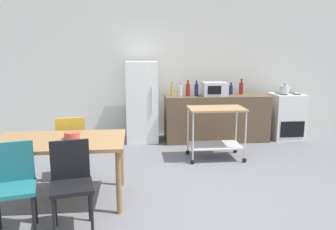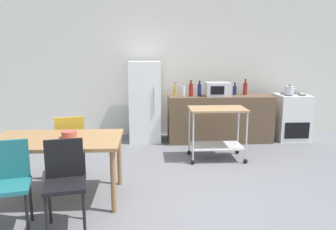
{
  "view_description": "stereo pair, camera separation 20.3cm",
  "coord_description": "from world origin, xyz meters",
  "views": [
    {
      "loc": [
        -0.68,
        -3.74,
        1.78
      ],
      "look_at": [
        -0.19,
        1.2,
        0.8
      ],
      "focal_mm": 35.83,
      "sensor_mm": 36.0,
      "label": 1
    },
    {
      "loc": [
        -0.48,
        -3.76,
        1.78
      ],
      "look_at": [
        -0.19,
        1.2,
        0.8
      ],
      "focal_mm": 35.83,
      "sensor_mm": 36.0,
      "label": 2
    }
  ],
  "objects": [
    {
      "name": "bottle_wine",
      "position": [
        0.18,
        2.52,
        1.0
      ],
      "size": [
        0.06,
        0.06,
        0.25
      ],
      "color": "silver",
      "rests_on": "kitchen_counter"
    },
    {
      "name": "bottle_vinegar",
      "position": [
        1.2,
        2.67,
        1.0
      ],
      "size": [
        0.07,
        0.07,
        0.24
      ],
      "color": "navy",
      "rests_on": "kitchen_counter"
    },
    {
      "name": "dining_table",
      "position": [
        -1.56,
        0.11,
        0.67
      ],
      "size": [
        1.5,
        0.9,
        0.75
      ],
      "color": "olive",
      "rests_on": "ground_plane"
    },
    {
      "name": "microwave",
      "position": [
        0.83,
        2.51,
        1.03
      ],
      "size": [
        0.46,
        0.35,
        0.26
      ],
      "color": "silver",
      "rests_on": "kitchen_counter"
    },
    {
      "name": "kitchen_counter",
      "position": [
        0.9,
        2.6,
        0.45
      ],
      "size": [
        2.0,
        0.64,
        0.9
      ],
      "primitive_type": "cube",
      "color": "brown",
      "rests_on": "ground_plane"
    },
    {
      "name": "refrigerator",
      "position": [
        -0.55,
        2.7,
        0.78
      ],
      "size": [
        0.6,
        0.63,
        1.55
      ],
      "color": "white",
      "rests_on": "ground_plane"
    },
    {
      "name": "chair_black",
      "position": [
        -1.32,
        -0.56,
        0.52
      ],
      "size": [
        0.47,
        0.47,
        0.89
      ],
      "rotation": [
        0.0,
        0.0,
        0.2
      ],
      "color": "black",
      "rests_on": "ground_plane"
    },
    {
      "name": "bottle_sesame_oil",
      "position": [
        0.48,
        2.51,
        1.02
      ],
      "size": [
        0.07,
        0.07,
        0.3
      ],
      "color": "navy",
      "rests_on": "kitchen_counter"
    },
    {
      "name": "bottle_soda",
      "position": [
        0.32,
        2.53,
        1.02
      ],
      "size": [
        0.08,
        0.08,
        0.3
      ],
      "color": "maroon",
      "rests_on": "kitchen_counter"
    },
    {
      "name": "chair_mustard",
      "position": [
        -1.57,
        0.79,
        0.52
      ],
      "size": [
        0.48,
        0.48,
        0.89
      ],
      "rotation": [
        0.0,
        0.0,
        3.38
      ],
      "color": "gold",
      "rests_on": "ground_plane"
    },
    {
      "name": "kettle",
      "position": [
        2.23,
        2.52,
        1.0
      ],
      "size": [
        0.24,
        0.17,
        0.19
      ],
      "color": "silver",
      "rests_on": "stove_oven"
    },
    {
      "name": "ground_plane",
      "position": [
        0.0,
        0.0,
        0.0
      ],
      "size": [
        12.0,
        12.0,
        0.0
      ],
      "primitive_type": "plane",
      "color": "slate"
    },
    {
      "name": "stove_oven",
      "position": [
        2.35,
        2.62,
        0.45
      ],
      "size": [
        0.6,
        0.61,
        0.92
      ],
      "color": "white",
      "rests_on": "ground_plane"
    },
    {
      "name": "fruit_bowl",
      "position": [
        -1.42,
        0.14,
        0.79
      ],
      "size": [
        0.18,
        0.18,
        0.08
      ],
      "primitive_type": "cylinder",
      "color": "#B24C3F",
      "rests_on": "dining_table"
    },
    {
      "name": "chair_teal",
      "position": [
        -1.86,
        -0.57,
        0.52
      ],
      "size": [
        0.48,
        0.48,
        0.89
      ],
      "rotation": [
        0.0,
        0.0,
        0.23
      ],
      "color": "#1E666B",
      "rests_on": "ground_plane"
    },
    {
      "name": "bottle_sparkling_water",
      "position": [
        1.42,
        2.69,
        1.02
      ],
      "size": [
        0.08,
        0.08,
        0.3
      ],
      "color": "maroon",
      "rests_on": "kitchen_counter"
    },
    {
      "name": "back_wall",
      "position": [
        0.0,
        3.2,
        1.45
      ],
      "size": [
        8.4,
        0.12,
        2.9
      ],
      "primitive_type": "cube",
      "color": "silver",
      "rests_on": "ground_plane"
    },
    {
      "name": "bottle_soy_sauce",
      "position": [
        0.03,
        2.65,
        1.0
      ],
      "size": [
        0.06,
        0.06,
        0.25
      ],
      "color": "gold",
      "rests_on": "kitchen_counter"
    },
    {
      "name": "kitchen_cart",
      "position": [
        0.62,
        1.48,
        0.57
      ],
      "size": [
        0.91,
        0.57,
        0.85
      ],
      "color": "#A37A51",
      "rests_on": "ground_plane"
    }
  ]
}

